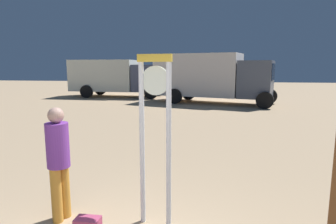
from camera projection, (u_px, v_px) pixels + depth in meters
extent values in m
cylinder|color=white|center=(142.00, 145.00, 3.90)|extent=(0.07, 0.07, 2.26)
cylinder|color=white|center=(169.00, 147.00, 3.79)|extent=(0.07, 0.07, 2.26)
cube|color=gold|center=(155.00, 58.00, 3.66)|extent=(0.47, 0.15, 0.10)
cylinder|color=white|center=(156.00, 81.00, 3.74)|extent=(0.39, 0.10, 0.39)
cube|color=black|center=(156.00, 80.00, 3.76)|extent=(0.09, 0.03, 0.04)
cube|color=black|center=(156.00, 80.00, 3.76)|extent=(0.07, 0.02, 0.14)
cylinder|color=gold|center=(57.00, 195.00, 4.01)|extent=(0.15, 0.15, 0.80)
cylinder|color=gold|center=(65.00, 191.00, 4.15)|extent=(0.15, 0.15, 0.80)
cylinder|color=purple|center=(58.00, 145.00, 3.97)|extent=(0.32, 0.32, 0.63)
sphere|color=tan|center=(56.00, 115.00, 3.90)|extent=(0.22, 0.22, 0.22)
cube|color=silver|center=(198.00, 75.00, 17.42)|extent=(5.50, 3.67, 2.52)
cube|color=#4F5665|center=(256.00, 79.00, 16.02)|extent=(2.33, 2.60, 2.08)
cube|color=black|center=(273.00, 72.00, 15.58)|extent=(0.57, 1.76, 0.92)
cylinder|color=black|center=(265.00, 100.00, 14.87)|extent=(0.93, 0.50, 0.90)
cylinder|color=black|center=(269.00, 96.00, 16.95)|extent=(0.93, 0.50, 0.90)
cylinder|color=black|center=(175.00, 96.00, 17.01)|extent=(0.93, 0.50, 0.90)
cylinder|color=black|center=(189.00, 93.00, 19.10)|extent=(0.93, 0.50, 0.90)
cube|color=silver|center=(104.00, 75.00, 20.96)|extent=(4.71, 2.52, 2.23)
cube|color=#49506C|center=(146.00, 78.00, 20.44)|extent=(1.77, 2.29, 1.88)
cube|color=black|center=(158.00, 73.00, 20.24)|extent=(0.10, 1.88, 0.83)
cylinder|color=black|center=(151.00, 93.00, 19.32)|extent=(0.91, 0.28, 0.90)
cylinder|color=black|center=(158.00, 90.00, 21.64)|extent=(0.91, 0.28, 0.90)
cylinder|color=black|center=(87.00, 92.00, 20.13)|extent=(0.91, 0.28, 0.90)
cylinder|color=black|center=(100.00, 89.00, 22.45)|extent=(0.91, 0.28, 0.90)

